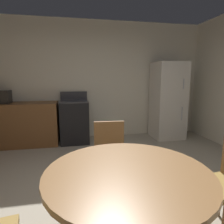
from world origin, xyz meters
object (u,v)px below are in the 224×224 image
Objects in this scene: dining_table at (128,191)px; chair_north at (110,153)px; refrigerator at (168,101)px; oven_range at (75,121)px.

dining_table is 1.01m from chair_north.
refrigerator is at bearing 142.03° from chair_north.
oven_range reaches higher than chair_north.
oven_range is 2.09m from chair_north.
dining_table is (-1.80, -3.00, -0.28)m from refrigerator.
refrigerator is 2.02× the size of chair_north.
dining_table is 1.36× the size of chair_north.
chair_north is at bearing -131.14° from refrigerator.
refrigerator is at bearing 59.06° from dining_table.
dining_table is at bearing -120.94° from refrigerator.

